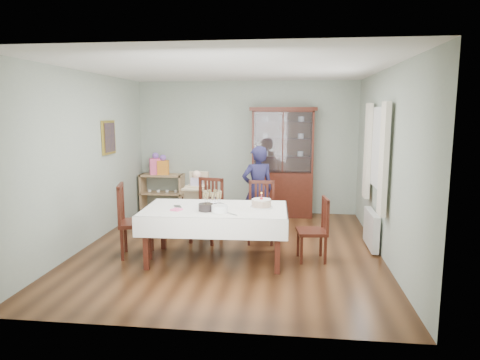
% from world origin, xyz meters
% --- Properties ---
extents(floor, '(5.00, 5.00, 0.00)m').
position_xyz_m(floor, '(0.00, 0.00, 0.00)').
color(floor, '#593319').
rests_on(floor, ground).
extents(room_shell, '(5.00, 5.00, 5.00)m').
position_xyz_m(room_shell, '(0.00, 0.53, 1.70)').
color(room_shell, '#9EAA99').
rests_on(room_shell, floor).
extents(dining_table, '(2.04, 1.22, 0.76)m').
position_xyz_m(dining_table, '(-0.13, -0.52, 0.38)').
color(dining_table, '#451911').
rests_on(dining_table, floor).
extents(china_cabinet, '(1.30, 0.48, 2.18)m').
position_xyz_m(china_cabinet, '(0.75, 2.26, 1.12)').
color(china_cabinet, '#451911').
rests_on(china_cabinet, floor).
extents(sideboard, '(0.90, 0.38, 0.80)m').
position_xyz_m(sideboard, '(-1.75, 2.28, 0.40)').
color(sideboard, tan).
rests_on(sideboard, floor).
extents(picture_frame, '(0.04, 0.48, 0.58)m').
position_xyz_m(picture_frame, '(-2.22, 0.80, 1.65)').
color(picture_frame, gold).
rests_on(picture_frame, room_shell).
extents(window, '(0.04, 1.02, 1.22)m').
position_xyz_m(window, '(2.22, 0.30, 1.55)').
color(window, white).
rests_on(window, room_shell).
extents(curtain_left, '(0.07, 0.30, 1.55)m').
position_xyz_m(curtain_left, '(2.16, -0.32, 1.45)').
color(curtain_left, silver).
rests_on(curtain_left, room_shell).
extents(curtain_right, '(0.07, 0.30, 1.55)m').
position_xyz_m(curtain_right, '(2.16, 0.92, 1.45)').
color(curtain_right, silver).
rests_on(curtain_right, room_shell).
extents(radiator, '(0.10, 0.80, 0.55)m').
position_xyz_m(radiator, '(2.16, 0.30, 0.30)').
color(radiator, white).
rests_on(radiator, floor).
extents(chair_far_left, '(0.55, 0.55, 1.01)m').
position_xyz_m(chair_far_left, '(-0.43, 0.37, 0.30)').
color(chair_far_left, '#451911').
rests_on(chair_far_left, floor).
extents(chair_far_right, '(0.45, 0.45, 0.98)m').
position_xyz_m(chair_far_right, '(0.45, 0.41, 0.29)').
color(chair_far_right, '#451911').
rests_on(chair_far_right, floor).
extents(chair_end_left, '(0.58, 0.58, 1.06)m').
position_xyz_m(chair_end_left, '(-1.32, -0.46, 0.32)').
color(chair_end_left, '#451911').
rests_on(chair_end_left, floor).
extents(chair_end_right, '(0.45, 0.45, 0.90)m').
position_xyz_m(chair_end_right, '(1.24, -0.36, 0.27)').
color(chair_end_right, '#451911').
rests_on(chair_end_right, floor).
extents(woman, '(0.65, 0.55, 1.52)m').
position_xyz_m(woman, '(0.35, 0.92, 0.76)').
color(woman, black).
rests_on(woman, floor).
extents(high_chair, '(0.53, 0.53, 1.06)m').
position_xyz_m(high_chair, '(-0.74, 1.04, 0.42)').
color(high_chair, black).
rests_on(high_chair, floor).
extents(champagne_tray, '(0.37, 0.37, 0.22)m').
position_xyz_m(champagne_tray, '(-0.19, -0.42, 0.83)').
color(champagne_tray, silver).
rests_on(champagne_tray, dining_table).
extents(birthday_cake, '(0.32, 0.32, 0.22)m').
position_xyz_m(birthday_cake, '(0.51, -0.42, 0.82)').
color(birthday_cake, white).
rests_on(birthday_cake, dining_table).
extents(plate_stack_dark, '(0.24, 0.24, 0.10)m').
position_xyz_m(plate_stack_dark, '(-0.22, -0.71, 0.81)').
color(plate_stack_dark, black).
rests_on(plate_stack_dark, dining_table).
extents(plate_stack_white, '(0.26, 0.26, 0.09)m').
position_xyz_m(plate_stack_white, '(-0.03, -0.76, 0.81)').
color(plate_stack_white, white).
rests_on(plate_stack_white, dining_table).
extents(napkin_stack, '(0.17, 0.17, 0.02)m').
position_xyz_m(napkin_stack, '(-0.63, -0.72, 0.77)').
color(napkin_stack, '#FF5D95').
rests_on(napkin_stack, dining_table).
extents(cutlery, '(0.18, 0.21, 0.01)m').
position_xyz_m(cutlery, '(-0.71, -0.51, 0.77)').
color(cutlery, silver).
rests_on(cutlery, dining_table).
extents(cake_knife, '(0.22, 0.20, 0.01)m').
position_xyz_m(cake_knife, '(0.13, -0.85, 0.77)').
color(cake_knife, silver).
rests_on(cake_knife, dining_table).
extents(gift_bag_pink, '(0.29, 0.24, 0.46)m').
position_xyz_m(gift_bag_pink, '(-1.87, 2.26, 1.00)').
color(gift_bag_pink, '#FF5D95').
rests_on(gift_bag_pink, sideboard).
extents(gift_bag_orange, '(0.24, 0.18, 0.41)m').
position_xyz_m(gift_bag_orange, '(-1.71, 2.26, 0.98)').
color(gift_bag_orange, orange).
rests_on(gift_bag_orange, sideboard).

